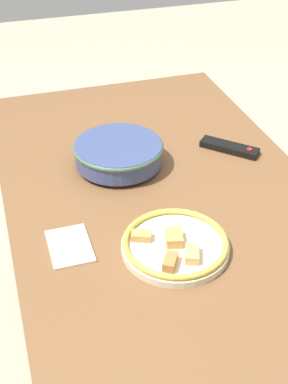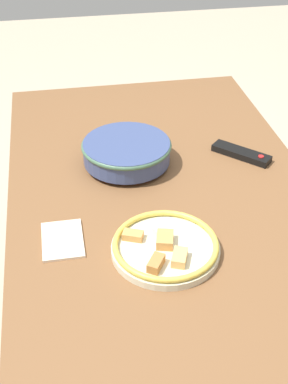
% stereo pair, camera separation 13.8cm
% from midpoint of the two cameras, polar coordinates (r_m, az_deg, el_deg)
% --- Properties ---
extents(ground_plane, '(8.00, 8.00, 0.00)m').
position_cam_midpoint_polar(ground_plane, '(1.97, -0.41, -18.56)').
color(ground_plane, '#B7A88E').
extents(dining_table, '(1.47, 0.84, 0.76)m').
position_cam_midpoint_polar(dining_table, '(1.48, -0.52, -3.15)').
color(dining_table, brown).
rests_on(dining_table, ground_plane).
extents(noodle_bowl, '(0.26, 0.26, 0.07)m').
position_cam_midpoint_polar(noodle_bowl, '(1.53, -5.32, 4.10)').
color(noodle_bowl, '#384775').
rests_on(noodle_bowl, dining_table).
extents(food_plate, '(0.25, 0.25, 0.04)m').
position_cam_midpoint_polar(food_plate, '(1.25, 0.16, -5.78)').
color(food_plate, beige).
rests_on(food_plate, dining_table).
extents(tv_remote, '(0.16, 0.16, 0.02)m').
position_cam_midpoint_polar(tv_remote, '(1.63, 6.72, 4.65)').
color(tv_remote, black).
rests_on(tv_remote, dining_table).
extents(folded_napkin, '(0.14, 0.10, 0.01)m').
position_cam_midpoint_polar(folded_napkin, '(1.29, -11.00, -5.81)').
color(folded_napkin, beige).
rests_on(folded_napkin, dining_table).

